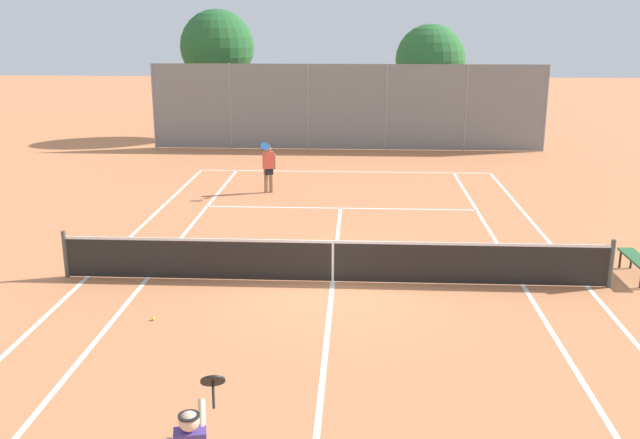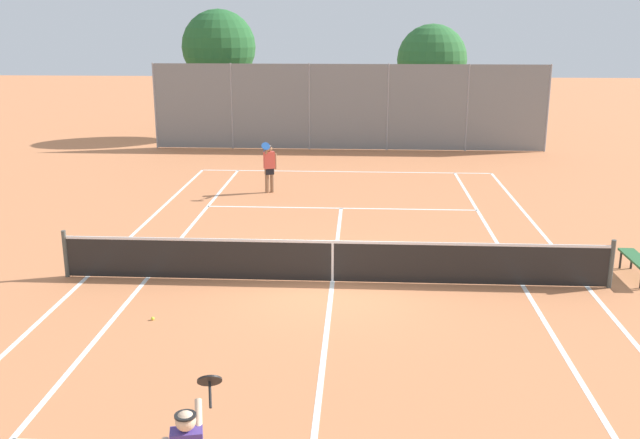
# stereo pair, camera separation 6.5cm
# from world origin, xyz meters

# --- Properties ---
(ground_plane) EXTENTS (120.00, 120.00, 0.00)m
(ground_plane) POSITION_xyz_m (0.00, 0.00, 0.00)
(ground_plane) COLOR #CC7A4C
(court_line_markings) EXTENTS (11.10, 23.90, 0.01)m
(court_line_markings) POSITION_xyz_m (0.00, 0.00, 0.00)
(court_line_markings) COLOR white
(court_line_markings) RESTS_ON ground
(tennis_net) EXTENTS (12.00, 0.10, 1.07)m
(tennis_net) POSITION_xyz_m (0.00, 0.00, 0.51)
(tennis_net) COLOR #474C47
(tennis_net) RESTS_ON ground
(player_far_left) EXTENTS (0.44, 0.89, 1.77)m
(player_far_left) POSITION_xyz_m (-2.44, 8.35, 0.93)
(player_far_left) COLOR #936B4C
(player_far_left) RESTS_ON ground
(loose_tennis_ball_0) EXTENTS (0.07, 0.07, 0.07)m
(loose_tennis_ball_0) POSITION_xyz_m (-2.07, 2.75, 0.03)
(loose_tennis_ball_0) COLOR #D1DB33
(loose_tennis_ball_0) RESTS_ON ground
(loose_tennis_ball_1) EXTENTS (0.07, 0.07, 0.07)m
(loose_tennis_ball_1) POSITION_xyz_m (-3.35, -2.28, 0.03)
(loose_tennis_ball_1) COLOR #D1DB33
(loose_tennis_ball_1) RESTS_ON ground
(courtside_bench) EXTENTS (0.36, 1.50, 0.47)m
(courtside_bench) POSITION_xyz_m (6.74, 0.64, 0.41)
(courtside_bench) COLOR #2D6638
(courtside_bench) RESTS_ON ground
(back_fence) EXTENTS (17.34, 0.08, 3.76)m
(back_fence) POSITION_xyz_m (-0.00, 16.78, 1.88)
(back_fence) COLOR gray
(back_fence) RESTS_ON ground
(tree_behind_left) EXTENTS (3.51, 3.51, 6.10)m
(tree_behind_left) POSITION_xyz_m (-6.17, 19.80, 4.21)
(tree_behind_left) COLOR brown
(tree_behind_left) RESTS_ON ground
(tree_behind_right) EXTENTS (3.35, 3.35, 5.42)m
(tree_behind_right) POSITION_xyz_m (3.98, 20.54, 3.66)
(tree_behind_right) COLOR brown
(tree_behind_right) RESTS_ON ground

